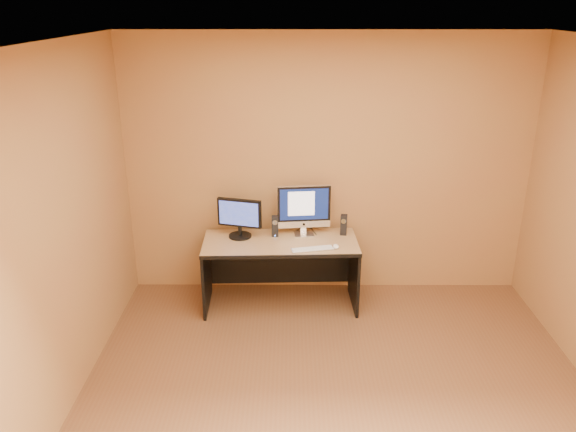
% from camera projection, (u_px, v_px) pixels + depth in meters
% --- Properties ---
extents(floor, '(4.00, 4.00, 0.00)m').
position_uv_depth(floor, '(340.00, 413.00, 4.14)').
color(floor, brown).
rests_on(floor, ground).
extents(walls, '(4.00, 4.00, 2.60)m').
position_uv_depth(walls, '(346.00, 253.00, 3.67)').
color(walls, olive).
rests_on(walls, ground).
extents(ceiling, '(4.00, 4.00, 0.00)m').
position_uv_depth(ceiling, '(355.00, 46.00, 3.20)').
color(ceiling, white).
rests_on(ceiling, walls).
extents(desk, '(1.50, 0.70, 0.68)m').
position_uv_depth(desk, '(281.00, 273.00, 5.50)').
color(desk, tan).
rests_on(desk, ground).
extents(imac, '(0.54, 0.25, 0.51)m').
position_uv_depth(imac, '(304.00, 210.00, 5.45)').
color(imac, silver).
rests_on(imac, desk).
extents(second_monitor, '(0.49, 0.33, 0.39)m').
position_uv_depth(second_monitor, '(240.00, 218.00, 5.42)').
color(second_monitor, black).
rests_on(second_monitor, desk).
extents(speaker_left, '(0.06, 0.07, 0.20)m').
position_uv_depth(speaker_left, '(275.00, 226.00, 5.47)').
color(speaker_left, black).
rests_on(speaker_left, desk).
extents(speaker_right, '(0.07, 0.08, 0.20)m').
position_uv_depth(speaker_right, '(344.00, 225.00, 5.51)').
color(speaker_right, black).
rests_on(speaker_right, desk).
extents(keyboard, '(0.41, 0.19, 0.02)m').
position_uv_depth(keyboard, '(313.00, 249.00, 5.19)').
color(keyboard, silver).
rests_on(keyboard, desk).
extents(mouse, '(0.06, 0.10, 0.03)m').
position_uv_depth(mouse, '(336.00, 246.00, 5.23)').
color(mouse, white).
rests_on(mouse, desk).
extents(cable_a, '(0.06, 0.20, 0.01)m').
position_uv_depth(cable_a, '(313.00, 231.00, 5.61)').
color(cable_a, black).
rests_on(cable_a, desk).
extents(cable_b, '(0.08, 0.15, 0.01)m').
position_uv_depth(cable_b, '(298.00, 230.00, 5.64)').
color(cable_b, black).
rests_on(cable_b, desk).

